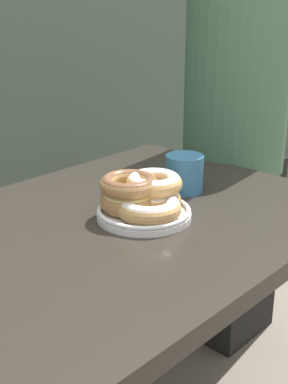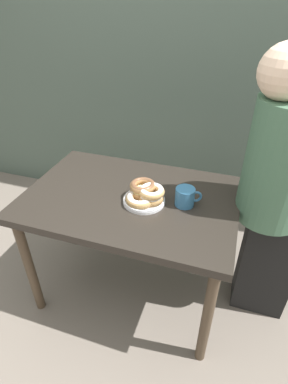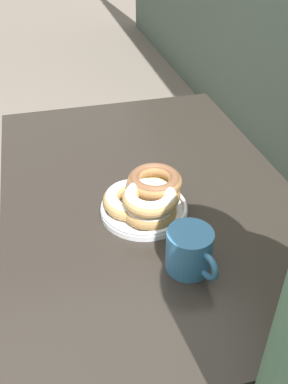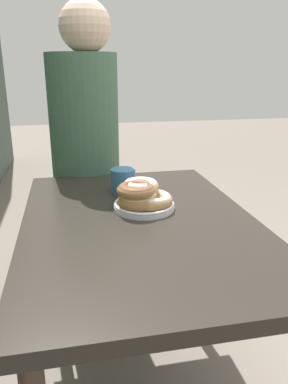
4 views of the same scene
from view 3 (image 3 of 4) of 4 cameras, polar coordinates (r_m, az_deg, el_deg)
ground_plane at (r=1.58m, az=-6.09°, el=-21.80°), size 14.00×14.00×0.00m
dining_table at (r=1.13m, az=0.50°, el=-3.17°), size 1.06×0.72×0.70m
donut_plate at (r=0.98m, az=0.38°, el=-0.81°), size 0.23×0.24×0.09m
coffee_mug at (r=0.85m, az=6.14°, el=-7.75°), size 0.13×0.09×0.09m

